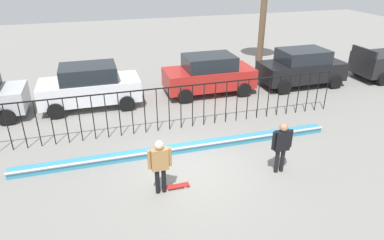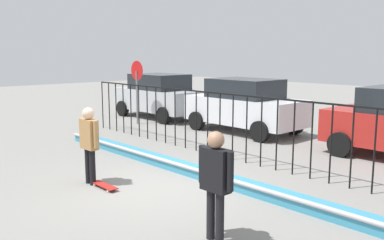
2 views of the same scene
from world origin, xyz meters
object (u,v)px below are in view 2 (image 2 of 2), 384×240
(camera_operator, at_px, (216,176))
(stop_sign, at_px, (137,83))
(parked_car_white, at_px, (244,105))
(skateboarder, at_px, (89,139))
(parked_car_silver, at_px, (159,95))
(skateboard, at_px, (104,185))

(camera_operator, xyz_separation_m, stop_sign, (-9.48, 5.32, 0.61))
(parked_car_white, bearing_deg, stop_sign, -153.19)
(camera_operator, distance_m, stop_sign, 10.89)
(skateboarder, xyz_separation_m, parked_car_silver, (-6.43, 6.98, -0.03))
(skateboarder, xyz_separation_m, skateboard, (0.45, 0.06, -0.94))
(parked_car_silver, relative_size, parked_car_white, 1.00)
(skateboarder, bearing_deg, camera_operator, 4.05)
(camera_operator, xyz_separation_m, parked_car_silver, (-10.18, 6.99, -0.03))
(skateboard, height_order, stop_sign, stop_sign)
(parked_car_white, bearing_deg, skateboard, -69.63)
(skateboard, height_order, camera_operator, camera_operator)
(parked_car_silver, xyz_separation_m, stop_sign, (0.70, -1.67, 0.64))
(skateboard, xyz_separation_m, camera_operator, (3.30, -0.08, 0.94))
(camera_operator, bearing_deg, skateboarder, -1.37)
(skateboard, relative_size, parked_car_white, 0.19)
(skateboarder, bearing_deg, parked_car_white, 107.70)
(camera_operator, bearing_deg, parked_car_silver, -35.60)
(skateboard, height_order, parked_car_silver, parked_car_silver)
(skateboarder, relative_size, parked_car_white, 0.39)
(skateboarder, distance_m, parked_car_white, 7.26)
(skateboarder, distance_m, skateboard, 1.04)
(skateboard, distance_m, stop_sign, 8.26)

